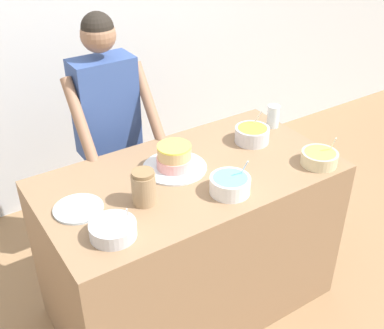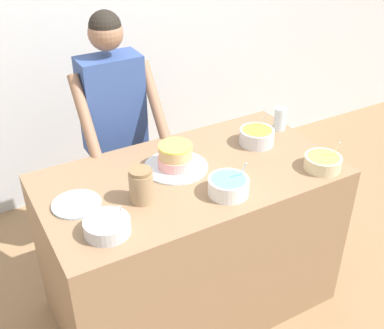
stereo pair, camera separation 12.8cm
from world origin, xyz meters
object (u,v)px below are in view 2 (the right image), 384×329
at_px(frosting_bowl_blue, 228,186).
at_px(drinking_glass, 280,119).
at_px(frosting_bowl_white, 107,226).
at_px(stoneware_jar, 141,186).
at_px(frosting_bowl_yellow, 323,162).
at_px(cake, 176,159).
at_px(ceramic_plate, 76,204).
at_px(person_baker, 114,118).
at_px(frosting_bowl_orange, 257,136).

bearing_deg(frosting_bowl_blue, drinking_glass, 33.13).
height_order(frosting_bowl_white, stoneware_jar, same).
distance_m(frosting_bowl_white, frosting_bowl_yellow, 1.13).
relative_size(cake, ceramic_plate, 1.47).
bearing_deg(frosting_bowl_white, cake, 32.59).
relative_size(frosting_bowl_white, ceramic_plate, 0.88).
height_order(cake, frosting_bowl_blue, frosting_bowl_blue).
distance_m(person_baker, frosting_bowl_orange, 0.83).
distance_m(person_baker, frosting_bowl_white, 0.95).
xyz_separation_m(person_baker, frosting_bowl_white, (-0.38, -0.88, -0.03)).
height_order(frosting_bowl_blue, drinking_glass, frosting_bowl_blue).
xyz_separation_m(frosting_bowl_blue, frosting_bowl_white, (-0.59, 0.01, -0.01)).
xyz_separation_m(cake, frosting_bowl_blue, (0.11, -0.32, -0.01)).
bearing_deg(ceramic_plate, frosting_bowl_blue, -21.79).
bearing_deg(frosting_bowl_white, ceramic_plate, 102.49).
distance_m(frosting_bowl_yellow, stoneware_jar, 0.93).
relative_size(person_baker, frosting_bowl_yellow, 8.46).
bearing_deg(cake, ceramic_plate, -173.49).
relative_size(frosting_bowl_blue, frosting_bowl_orange, 1.01).
distance_m(frosting_bowl_white, stoneware_jar, 0.26).
distance_m(person_baker, stoneware_jar, 0.75).
bearing_deg(frosting_bowl_orange, person_baker, 137.47).
distance_m(ceramic_plate, stoneware_jar, 0.31).
bearing_deg(frosting_bowl_blue, frosting_bowl_yellow, -5.09).
bearing_deg(frosting_bowl_orange, frosting_bowl_white, -162.37).
relative_size(frosting_bowl_blue, frosting_bowl_white, 0.97).
xyz_separation_m(frosting_bowl_white, ceramic_plate, (-0.06, 0.25, -0.03)).
relative_size(frosting_bowl_blue, ceramic_plate, 0.86).
distance_m(frosting_bowl_blue, drinking_glass, 0.74).
xyz_separation_m(person_baker, frosting_bowl_orange, (0.61, -0.56, -0.02)).
bearing_deg(frosting_bowl_orange, cake, -179.44).
height_order(frosting_bowl_orange, frosting_bowl_yellow, frosting_bowl_orange).
relative_size(person_baker, frosting_bowl_orange, 8.27).
bearing_deg(frosting_bowl_blue, person_baker, 103.56).
height_order(frosting_bowl_orange, stoneware_jar, stoneware_jar).
distance_m(cake, frosting_bowl_yellow, 0.74).
xyz_separation_m(frosting_bowl_blue, frosting_bowl_yellow, (0.54, -0.05, -0.01)).
bearing_deg(frosting_bowl_white, stoneware_jar, 32.12).
height_order(drinking_glass, ceramic_plate, drinking_glass).
bearing_deg(frosting_bowl_blue, ceramic_plate, 158.21).
bearing_deg(drinking_glass, frosting_bowl_blue, -146.87).
distance_m(cake, frosting_bowl_blue, 0.34).
height_order(frosting_bowl_orange, frosting_bowl_white, frosting_bowl_white).
bearing_deg(frosting_bowl_yellow, frosting_bowl_orange, 110.36).
relative_size(ceramic_plate, stoneware_jar, 1.35).
xyz_separation_m(frosting_bowl_orange, stoneware_jar, (-0.77, -0.18, 0.04)).
bearing_deg(frosting_bowl_yellow, frosting_bowl_blue, 174.91).
bearing_deg(cake, frosting_bowl_white, -147.41).
xyz_separation_m(frosting_bowl_white, drinking_glass, (1.21, 0.39, 0.03)).
bearing_deg(cake, frosting_bowl_yellow, -29.76).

